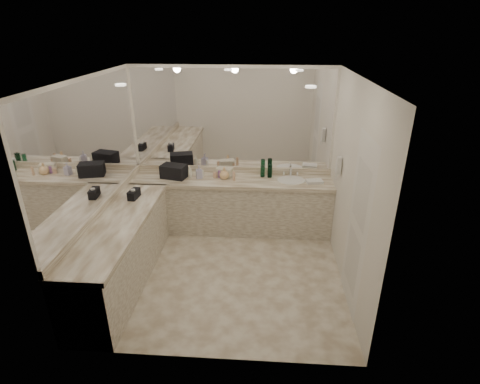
# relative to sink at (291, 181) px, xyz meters

# --- Properties ---
(floor) EXTENTS (3.20, 3.20, 0.00)m
(floor) POSITION_rel_sink_xyz_m (-0.95, -1.20, -0.90)
(floor) COLOR beige
(floor) RESTS_ON ground
(ceiling) EXTENTS (3.20, 3.20, 0.00)m
(ceiling) POSITION_rel_sink_xyz_m (-0.95, -1.20, 1.71)
(ceiling) COLOR white
(ceiling) RESTS_ON floor
(wall_back) EXTENTS (3.20, 0.02, 2.60)m
(wall_back) POSITION_rel_sink_xyz_m (-0.95, 0.30, 0.41)
(wall_back) COLOR silver
(wall_back) RESTS_ON floor
(wall_left) EXTENTS (0.02, 3.00, 2.60)m
(wall_left) POSITION_rel_sink_xyz_m (-2.55, -1.20, 0.41)
(wall_left) COLOR silver
(wall_left) RESTS_ON floor
(wall_right) EXTENTS (0.02, 3.00, 2.60)m
(wall_right) POSITION_rel_sink_xyz_m (0.65, -1.20, 0.41)
(wall_right) COLOR silver
(wall_right) RESTS_ON floor
(vanity_back_base) EXTENTS (3.20, 0.60, 0.84)m
(vanity_back_base) POSITION_rel_sink_xyz_m (-0.95, 0.00, -0.48)
(vanity_back_base) COLOR silver
(vanity_back_base) RESTS_ON floor
(vanity_back_top) EXTENTS (3.20, 0.64, 0.06)m
(vanity_back_top) POSITION_rel_sink_xyz_m (-0.95, -0.01, -0.03)
(vanity_back_top) COLOR white
(vanity_back_top) RESTS_ON vanity_back_base
(vanity_left_base) EXTENTS (0.60, 2.40, 0.84)m
(vanity_left_base) POSITION_rel_sink_xyz_m (-2.25, -1.50, -0.48)
(vanity_left_base) COLOR silver
(vanity_left_base) RESTS_ON floor
(vanity_left_top) EXTENTS (0.64, 2.42, 0.06)m
(vanity_left_top) POSITION_rel_sink_xyz_m (-2.24, -1.50, -0.03)
(vanity_left_top) COLOR white
(vanity_left_top) RESTS_ON vanity_left_base
(backsplash_back) EXTENTS (3.20, 0.04, 0.10)m
(backsplash_back) POSITION_rel_sink_xyz_m (-0.95, 0.28, 0.05)
(backsplash_back) COLOR white
(backsplash_back) RESTS_ON vanity_back_top
(backsplash_left) EXTENTS (0.04, 3.00, 0.10)m
(backsplash_left) POSITION_rel_sink_xyz_m (-2.53, -1.20, 0.05)
(backsplash_left) COLOR white
(backsplash_left) RESTS_ON vanity_left_top
(mirror_back) EXTENTS (3.12, 0.01, 1.55)m
(mirror_back) POSITION_rel_sink_xyz_m (-0.95, 0.29, 0.88)
(mirror_back) COLOR white
(mirror_back) RESTS_ON wall_back
(mirror_left) EXTENTS (0.01, 2.92, 1.55)m
(mirror_left) POSITION_rel_sink_xyz_m (-2.54, -1.20, 0.88)
(mirror_left) COLOR white
(mirror_left) RESTS_ON wall_left
(sink) EXTENTS (0.44, 0.44, 0.03)m
(sink) POSITION_rel_sink_xyz_m (0.00, 0.00, 0.00)
(sink) COLOR white
(sink) RESTS_ON vanity_back_top
(faucet) EXTENTS (0.24, 0.16, 0.14)m
(faucet) POSITION_rel_sink_xyz_m (0.00, 0.21, 0.07)
(faucet) COLOR silver
(faucet) RESTS_ON vanity_back_top
(wall_phone) EXTENTS (0.06, 0.10, 0.24)m
(wall_phone) POSITION_rel_sink_xyz_m (0.61, -0.50, 0.46)
(wall_phone) COLOR white
(wall_phone) RESTS_ON wall_right
(door) EXTENTS (0.02, 0.82, 2.10)m
(door) POSITION_rel_sink_xyz_m (0.64, -1.70, 0.16)
(door) COLOR white
(door) RESTS_ON wall_right
(black_toiletry_bag) EXTENTS (0.44, 0.33, 0.22)m
(black_toiletry_bag) POSITION_rel_sink_xyz_m (-1.86, -0.00, 0.12)
(black_toiletry_bag) COLOR black
(black_toiletry_bag) RESTS_ON vanity_back_top
(black_bag_spill) EXTENTS (0.13, 0.24, 0.13)m
(black_bag_spill) POSITION_rel_sink_xyz_m (-2.25, -0.81, 0.07)
(black_bag_spill) COLOR black
(black_bag_spill) RESTS_ON vanity_left_top
(cream_cosmetic_case) EXTENTS (0.28, 0.21, 0.14)m
(cream_cosmetic_case) POSITION_rel_sink_xyz_m (-1.06, 0.09, 0.08)
(cream_cosmetic_case) COLOR beige
(cream_cosmetic_case) RESTS_ON vanity_back_top
(hand_towel) EXTENTS (0.27, 0.21, 0.04)m
(hand_towel) POSITION_rel_sink_xyz_m (0.35, -0.07, 0.03)
(hand_towel) COLOR white
(hand_towel) RESTS_ON vanity_back_top
(lotion_left) EXTENTS (0.06, 0.06, 0.14)m
(lotion_left) POSITION_rel_sink_xyz_m (-2.25, -0.84, 0.08)
(lotion_left) COLOR white
(lotion_left) RESTS_ON vanity_left_top
(soap_bottle_a) EXTENTS (0.08, 0.08, 0.18)m
(soap_bottle_a) POSITION_rel_sink_xyz_m (-1.61, 0.02, 0.10)
(soap_bottle_a) COLOR white
(soap_bottle_a) RESTS_ON vanity_back_top
(soap_bottle_b) EXTENTS (0.12, 0.12, 0.21)m
(soap_bottle_b) POSITION_rel_sink_xyz_m (-1.46, -0.01, 0.11)
(soap_bottle_b) COLOR #B5B0D0
(soap_bottle_b) RESTS_ON vanity_back_top
(soap_bottle_c) EXTENTS (0.19, 0.19, 0.20)m
(soap_bottle_c) POSITION_rel_sink_xyz_m (-1.06, -0.01, 0.10)
(soap_bottle_c) COLOR #F7C889
(soap_bottle_c) RESTS_ON vanity_back_top
(green_bottle_0) EXTENTS (0.07, 0.07, 0.19)m
(green_bottle_0) POSITION_rel_sink_xyz_m (-0.34, 0.12, 0.10)
(green_bottle_0) COLOR #115430
(green_bottle_0) RESTS_ON vanity_back_top
(green_bottle_1) EXTENTS (0.07, 0.07, 0.18)m
(green_bottle_1) POSITION_rel_sink_xyz_m (-0.45, 0.13, 0.10)
(green_bottle_1) COLOR #115430
(green_bottle_1) RESTS_ON vanity_back_top
(green_bottle_2) EXTENTS (0.07, 0.07, 0.20)m
(green_bottle_2) POSITION_rel_sink_xyz_m (-0.34, 0.15, 0.11)
(green_bottle_2) COLOR #115430
(green_bottle_2) RESTS_ON vanity_back_top
(amenity_bottle_0) EXTENTS (0.05, 0.05, 0.12)m
(amenity_bottle_0) POSITION_rel_sink_xyz_m (-1.14, 0.05, 0.07)
(amenity_bottle_0) COLOR #9966B2
(amenity_bottle_0) RESTS_ON vanity_back_top
(amenity_bottle_1) EXTENTS (0.06, 0.06, 0.09)m
(amenity_bottle_1) POSITION_rel_sink_xyz_m (-1.21, 0.03, 0.05)
(amenity_bottle_1) COLOR #E0B28C
(amenity_bottle_1) RESTS_ON vanity_back_top
(amenity_bottle_2) EXTENTS (0.06, 0.06, 0.09)m
(amenity_bottle_2) POSITION_rel_sink_xyz_m (-1.97, -0.01, 0.05)
(amenity_bottle_2) COLOR #E57F66
(amenity_bottle_2) RESTS_ON vanity_back_top
(amenity_bottle_3) EXTENTS (0.05, 0.05, 0.10)m
(amenity_bottle_3) POSITION_rel_sink_xyz_m (-0.95, 0.12, 0.06)
(amenity_bottle_3) COLOR #E0B28C
(amenity_bottle_3) RESTS_ON vanity_back_top
(amenity_bottle_4) EXTENTS (0.04, 0.04, 0.14)m
(amenity_bottle_4) POSITION_rel_sink_xyz_m (-0.90, -0.06, 0.08)
(amenity_bottle_4) COLOR #E0B28C
(amenity_bottle_4) RESTS_ON vanity_back_top
(amenity_bottle_5) EXTENTS (0.04, 0.04, 0.12)m
(amenity_bottle_5) POSITION_rel_sink_xyz_m (-1.42, 0.04, 0.06)
(amenity_bottle_5) COLOR white
(amenity_bottle_5) RESTS_ON vanity_back_top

